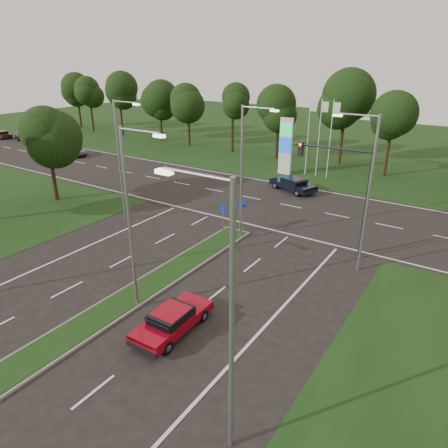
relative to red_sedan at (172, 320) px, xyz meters
The scene contains 20 objects.
ground 6.57m from the red_sedan, 123.26° to the right, with size 160.00×160.00×0.00m, color black.
verge_far 49.66m from the red_sedan, 94.15° to the left, with size 160.00×50.00×0.02m, color black.
cross_road 18.88m from the red_sedan, 100.96° to the left, with size 160.00×12.00×0.02m, color black.
median_kerb 3.92m from the red_sedan, 157.69° to the right, with size 2.00×26.00×0.12m, color slate.
streetlight_median_near 5.19m from the red_sedan, 168.48° to the left, with size 2.53×0.22×9.00m.
streetlight_median_far 11.72m from the red_sedan, 103.82° to the left, with size 2.53×0.22×9.00m.
streetlight_left_far 15.30m from the red_sedan, 144.35° to the left, with size 2.53×0.22×9.00m.
streetlight_right_far 12.57m from the red_sedan, 63.67° to the left, with size 2.53×0.22×9.00m.
streetlight_right_near 7.69m from the red_sedan, 33.68° to the right, with size 2.53×0.22×9.00m.
traffic_signal 13.64m from the red_sedan, 73.96° to the left, with size 5.10×0.42×7.00m.
median_signs 11.55m from the red_sedan, 108.18° to the left, with size 1.16×1.76×2.38m.
gas_pylon 28.66m from the red_sedan, 104.98° to the left, with size 5.80×1.26×8.00m.
tree_left_far 23.74m from the red_sedan, 158.51° to the left, with size 5.20×5.20×8.86m.
treeline_far 35.19m from the red_sedan, 95.78° to the left, with size 6.00×6.00×9.90m.
red_sedan is the anchor object (origin of this frame).
navy_sedan 22.92m from the red_sedan, 100.78° to the left, with size 4.94×3.40×1.26m.
far_car_a 39.87m from the red_sedan, 149.05° to the left, with size 4.38×2.51×1.19m.
far_car_b 46.56m from the red_sedan, 150.33° to the left, with size 3.98×2.18×1.09m.
far_car_c 55.70m from the red_sedan, 155.03° to the left, with size 4.73×3.47×1.25m.
far_car_d 58.48m from the red_sedan, 157.69° to the left, with size 4.11×2.21×1.13m.
Camera 1 is at (13.94, -5.82, 11.61)m, focal length 32.00 mm.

